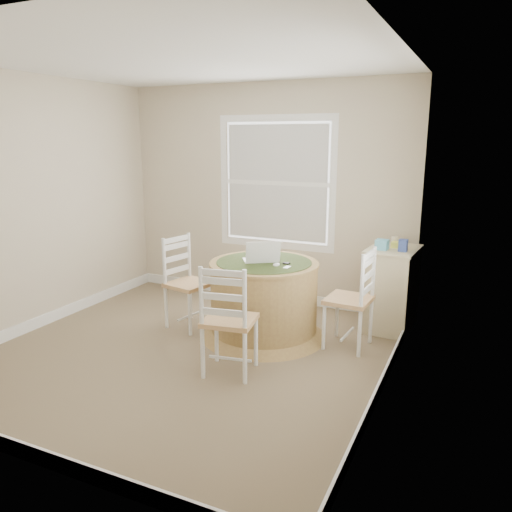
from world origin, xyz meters
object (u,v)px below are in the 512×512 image
at_px(round_table, 264,296).
at_px(chair_left, 189,284).
at_px(chair_right, 349,299).
at_px(corner_chest, 391,288).
at_px(laptop, 261,258).
at_px(chair_near, 230,320).

distance_m(round_table, chair_left, 0.82).
bearing_deg(round_table, chair_right, 10.47).
relative_size(chair_left, corner_chest, 1.09).
bearing_deg(chair_left, corner_chest, -54.58).
height_order(chair_left, laptop, laptop).
distance_m(chair_left, chair_right, 1.67).
bearing_deg(chair_near, laptop, -93.39).
bearing_deg(chair_near, round_table, -95.51).
relative_size(chair_near, chair_right, 1.00).
bearing_deg(chair_near, chair_left, -50.86).
relative_size(chair_near, corner_chest, 1.09).
bearing_deg(laptop, round_table, 134.54).
height_order(chair_left, corner_chest, chair_left).
distance_m(chair_left, chair_near, 1.17).
relative_size(round_table, chair_right, 1.33).
height_order(round_table, chair_near, chair_near).
height_order(chair_near, corner_chest, chair_near).
xyz_separation_m(chair_near, corner_chest, (1.06, 1.62, -0.04)).
bearing_deg(chair_right, chair_left, -79.62).
bearing_deg(laptop, chair_near, 62.53).
distance_m(round_table, chair_right, 0.84).
bearing_deg(corner_chest, laptop, -143.09).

